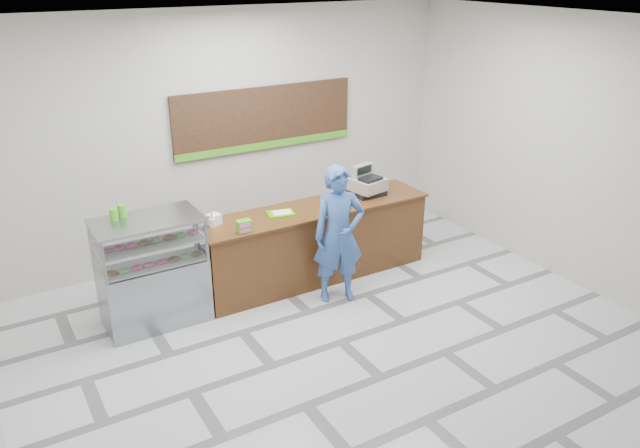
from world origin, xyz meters
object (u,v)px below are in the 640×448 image
sales_counter (315,243)px  cash_register (366,184)px  serving_tray (281,213)px  customer (339,235)px  display_case (152,270)px

sales_counter → cash_register: cash_register is taller
serving_tray → customer: bearing=-42.5°
cash_register → customer: customer is taller
cash_register → customer: bearing=-153.3°
cash_register → customer: (-0.92, -0.74, -0.29)m
display_case → cash_register: (3.11, 0.09, 0.50)m
serving_tray → customer: customer is taller
display_case → customer: size_ratio=0.75×
cash_register → serving_tray: cash_register is taller
display_case → cash_register: cash_register is taller
customer → sales_counter: bearing=104.9°
customer → serving_tray: bearing=141.9°
display_case → serving_tray: (1.73, 0.02, 0.36)m
sales_counter → display_case: size_ratio=2.45×
cash_register → serving_tray: 1.39m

